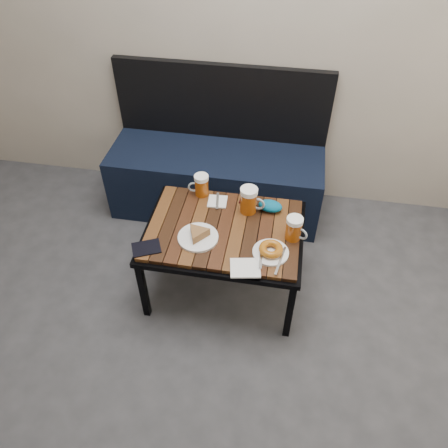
% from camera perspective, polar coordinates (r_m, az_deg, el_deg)
% --- Properties ---
extents(bench, '(1.40, 0.50, 0.95)m').
position_cam_1_polar(bench, '(2.99, -0.95, 6.57)').
color(bench, black).
rests_on(bench, ground).
extents(cafe_table, '(0.84, 0.62, 0.47)m').
position_cam_1_polar(cafe_table, '(2.33, 0.00, -1.28)').
color(cafe_table, black).
rests_on(cafe_table, ground).
extents(beer_mug_left, '(0.12, 0.09, 0.13)m').
position_cam_1_polar(beer_mug_left, '(2.47, -3.01, 5.10)').
color(beer_mug_left, '#99440C').
rests_on(beer_mug_left, cafe_table).
extents(beer_mug_centre, '(0.14, 0.10, 0.15)m').
position_cam_1_polar(beer_mug_centre, '(2.35, 3.30, 3.12)').
color(beer_mug_centre, '#99440C').
rests_on(beer_mug_centre, cafe_table).
extents(beer_mug_right, '(0.13, 0.11, 0.13)m').
position_cam_1_polar(beer_mug_right, '(2.23, 9.16, -0.57)').
color(beer_mug_right, '#99440C').
rests_on(beer_mug_right, cafe_table).
extents(plate_pie, '(0.21, 0.21, 0.06)m').
position_cam_1_polar(plate_pie, '(2.23, -3.42, -1.46)').
color(plate_pie, white).
rests_on(plate_pie, cafe_table).
extents(plate_bagel, '(0.18, 0.24, 0.05)m').
position_cam_1_polar(plate_bagel, '(2.17, 6.13, -3.47)').
color(plate_bagel, white).
rests_on(plate_bagel, cafe_table).
extents(napkin_left, '(0.11, 0.14, 0.01)m').
position_cam_1_polar(napkin_left, '(2.45, -0.86, 2.97)').
color(napkin_left, white).
rests_on(napkin_left, cafe_table).
extents(napkin_right, '(0.16, 0.15, 0.01)m').
position_cam_1_polar(napkin_right, '(2.11, 2.79, -5.76)').
color(napkin_right, white).
rests_on(napkin_right, cafe_table).
extents(passport_navy, '(0.17, 0.15, 0.01)m').
position_cam_1_polar(passport_navy, '(2.23, -10.11, -3.09)').
color(passport_navy, black).
rests_on(passport_navy, cafe_table).
extents(passport_burgundy, '(0.09, 0.12, 0.01)m').
position_cam_1_polar(passport_burgundy, '(2.48, 3.14, 3.41)').
color(passport_burgundy, black).
rests_on(passport_burgundy, cafe_table).
extents(knit_pouch, '(0.14, 0.10, 0.06)m').
position_cam_1_polar(knit_pouch, '(2.40, 6.05, 2.35)').
color(knit_pouch, '#054D82').
rests_on(knit_pouch, cafe_table).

